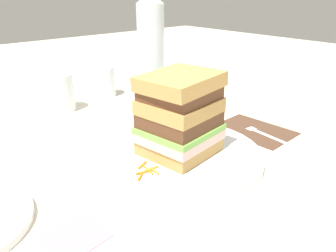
{
  "coord_description": "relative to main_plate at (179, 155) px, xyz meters",
  "views": [
    {
      "loc": [
        -0.35,
        -0.4,
        0.28
      ],
      "look_at": [
        0.01,
        0.01,
        0.05
      ],
      "focal_mm": 35.43,
      "sensor_mm": 36.0,
      "label": 1
    }
  ],
  "objects": [
    {
      "name": "empty_tumbler_1",
      "position": [
        0.09,
        0.41,
        0.03
      ],
      "size": [
        0.07,
        0.07,
        0.08
      ],
      "primitive_type": "cylinder",
      "color": "silver",
      "rests_on": "ground_plane"
    },
    {
      "name": "carrot_shred_5",
      "position": [
        -0.08,
        -0.01,
        0.01
      ],
      "size": [
        0.01,
        0.03,
        0.0
      ],
      "primitive_type": "cylinder",
      "rotation": [
        0.0,
        1.57,
        1.4
      ],
      "color": "orange",
      "rests_on": "main_plate"
    },
    {
      "name": "carrot_shred_0",
      "position": [
        -0.08,
        0.0,
        0.01
      ],
      "size": [
        0.02,
        0.01,
        0.0
      ],
      "primitive_type": "cylinder",
      "rotation": [
        0.0,
        1.57,
        3.56
      ],
      "color": "orange",
      "rests_on": "main_plate"
    },
    {
      "name": "carrot_shred_13",
      "position": [
        0.1,
        0.01,
        0.01
      ],
      "size": [
        0.03,
        0.01,
        0.0
      ],
      "primitive_type": "cylinder",
      "rotation": [
        0.0,
        1.57,
        3.02
      ],
      "color": "orange",
      "rests_on": "main_plate"
    },
    {
      "name": "water_bottle",
      "position": [
        0.18,
        0.31,
        0.13
      ],
      "size": [
        0.07,
        0.07,
        0.3
      ],
      "color": "silver",
      "rests_on": "ground_plane"
    },
    {
      "name": "sandwich",
      "position": [
        -0.0,
        -0.0,
        0.08
      ],
      "size": [
        0.14,
        0.13,
        0.14
      ],
      "color": "tan",
      "rests_on": "main_plate"
    },
    {
      "name": "napkin_dark",
      "position": [
        0.2,
        -0.02,
        -0.01
      ],
      "size": [
        0.12,
        0.16,
        0.0
      ],
      "primitive_type": "cube",
      "rotation": [
        0.0,
        0.0,
        0.04
      ],
      "color": "#4C3323",
      "rests_on": "ground_plane"
    },
    {
      "name": "napkin_pink",
      "position": [
        -0.23,
        -0.06,
        -0.01
      ],
      "size": [
        0.09,
        0.08,
        0.0
      ],
      "primitive_type": "cube",
      "rotation": [
        0.0,
        0.0,
        0.11
      ],
      "color": "pink",
      "rests_on": "ground_plane"
    },
    {
      "name": "carrot_shred_14",
      "position": [
        0.1,
        0.02,
        0.01
      ],
      "size": [
        0.02,
        0.02,
        0.0
      ],
      "primitive_type": "cylinder",
      "rotation": [
        0.0,
        1.57,
        3.88
      ],
      "color": "orange",
      "rests_on": "main_plate"
    },
    {
      "name": "carrot_shred_7",
      "position": [
        0.06,
        0.0,
        0.01
      ],
      "size": [
        0.03,
        0.01,
        0.0
      ],
      "primitive_type": "cylinder",
      "rotation": [
        0.0,
        1.57,
        0.35
      ],
      "color": "orange",
      "rests_on": "main_plate"
    },
    {
      "name": "ground_plane",
      "position": [
        -0.01,
        0.02,
        -0.01
      ],
      "size": [
        3.0,
        3.0,
        0.0
      ],
      "primitive_type": "plane",
      "color": "beige"
    },
    {
      "name": "carrot_shred_10",
      "position": [
        0.07,
        0.01,
        0.01
      ],
      "size": [
        0.01,
        0.03,
        0.0
      ],
      "primitive_type": "cylinder",
      "rotation": [
        0.0,
        1.57,
        1.71
      ],
      "color": "orange",
      "rests_on": "main_plate"
    },
    {
      "name": "carrot_shred_8",
      "position": [
        0.09,
        0.01,
        0.01
      ],
      "size": [
        0.01,
        0.03,
        0.0
      ],
      "primitive_type": "cylinder",
      "rotation": [
        0.0,
        1.57,
        4.8
      ],
      "color": "orange",
      "rests_on": "main_plate"
    },
    {
      "name": "carrot_shred_9",
      "position": [
        0.07,
        0.01,
        0.01
      ],
      "size": [
        0.01,
        0.02,
        0.0
      ],
      "primitive_type": "cylinder",
      "rotation": [
        0.0,
        1.57,
        1.84
      ],
      "color": "orange",
      "rests_on": "main_plate"
    },
    {
      "name": "carrot_shred_1",
      "position": [
        -0.07,
        -0.02,
        0.01
      ],
      "size": [
        0.03,
        0.01,
        0.0
      ],
      "primitive_type": "cylinder",
      "rotation": [
        0.0,
        1.57,
        3.02
      ],
      "color": "orange",
      "rests_on": "main_plate"
    },
    {
      "name": "carrot_shred_12",
      "position": [
        0.09,
        0.03,
        0.01
      ],
      "size": [
        0.02,
        0.02,
        0.0
      ],
      "primitive_type": "cylinder",
      "rotation": [
        0.0,
        1.57,
        2.33
      ],
      "color": "orange",
      "rests_on": "main_plate"
    },
    {
      "name": "carrot_shred_11",
      "position": [
        0.08,
        -0.0,
        0.01
      ],
      "size": [
        0.01,
        0.02,
        0.0
      ],
      "primitive_type": "cylinder",
      "rotation": [
        0.0,
        1.57,
        4.59
      ],
      "color": "orange",
      "rests_on": "main_plate"
    },
    {
      "name": "carrot_shred_3",
      "position": [
        -0.08,
        -0.02,
        0.01
      ],
      "size": [
        0.0,
        0.02,
        0.0
      ],
      "primitive_type": "cylinder",
      "rotation": [
        0.0,
        1.57,
        4.66
      ],
      "color": "orange",
      "rests_on": "main_plate"
    },
    {
      "name": "juice_glass",
      "position": [
        0.09,
        0.21,
        0.04
      ],
      "size": [
        0.08,
        0.08,
        0.1
      ],
      "color": "white",
      "rests_on": "ground_plane"
    },
    {
      "name": "knife",
      "position": [
        -0.19,
        -0.01,
        -0.01
      ],
      "size": [
        0.02,
        0.2,
        0.0
      ],
      "color": "silver",
      "rests_on": "ground_plane"
    },
    {
      "name": "carrot_shred_6",
      "position": [
        0.08,
        0.02,
        0.01
      ],
      "size": [
        0.01,
        0.03,
        0.0
      ],
      "primitive_type": "cylinder",
      "rotation": [
        0.0,
        1.57,
        1.42
      ],
      "color": "orange",
      "rests_on": "main_plate"
    },
    {
      "name": "carrot_shred_2",
      "position": [
        -0.1,
        -0.02,
        0.01
      ],
      "size": [
        0.02,
        0.02,
        0.0
      ],
      "primitive_type": "cylinder",
      "rotation": [
        0.0,
        1.57,
        3.81
      ],
      "color": "orange",
      "rests_on": "main_plate"
    },
    {
      "name": "fork",
      "position": [
        0.2,
        -0.04,
        -0.0
      ],
      "size": [
        0.03,
        0.17,
        0.0
      ],
      "color": "silver",
      "rests_on": "napkin_dark"
    },
    {
      "name": "carrot_shred_4",
      "position": [
        -0.09,
        -0.02,
        0.01
      ],
      "size": [
        0.03,
        0.01,
        0.0
      ],
      "primitive_type": "cylinder",
      "rotation": [
        0.0,
        1.57,
        6.0
      ],
      "color": "orange",
      "rests_on": "main_plate"
    },
    {
      "name": "carrot_shred_15",
      "position": [
        0.07,
        0.02,
        0.01
      ],
      "size": [
        0.02,
        0.01,
        0.0
      ],
      "primitive_type": "cylinder",
      "rotation": [
        0.0,
        1.57,
        0.39
      ],
      "color": "orange",
      "rests_on": "main_plate"
    },
    {
      "name": "empty_tumbler_0",
      "position": [
        -0.05,
        0.37,
        0.04
      ],
      "size": [
        0.07,
        0.07,
        0.09
      ],
      "primitive_type": "cylinder",
      "color": "silver",
      "rests_on": "ground_plane"
    },
    {
      "name": "main_plate",
      "position": [
        0.0,
        0.0,
        0.0
      ],
      "size": [
        0.3,
        0.3,
        0.01
      ],
      "primitive_type": "cylinder",
      "color": "white",
      "rests_on": "ground_plane"
    }
  ]
}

